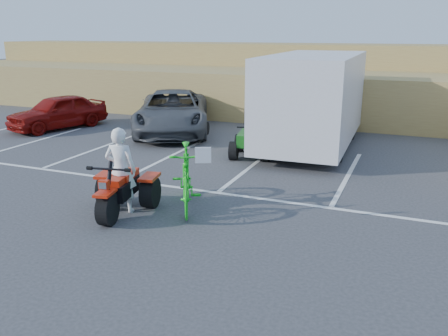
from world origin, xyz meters
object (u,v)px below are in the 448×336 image
at_px(red_trike_atv, 121,213).
at_px(red_car, 58,112).
at_px(grey_pickup, 173,112).
at_px(cargo_trailer, 314,98).
at_px(green_dirt_bike, 186,177).
at_px(rider, 121,170).
at_px(quad_atv_blue, 192,136).
at_px(quad_atv_green, 252,156).

bearing_deg(red_trike_atv, red_car, 126.20).
bearing_deg(grey_pickup, red_car, 168.98).
bearing_deg(cargo_trailer, green_dirt_bike, -102.63).
bearing_deg(grey_pickup, rider, -93.75).
height_order(red_trike_atv, rider, rider).
relative_size(cargo_trailer, quad_atv_blue, 4.83).
xyz_separation_m(grey_pickup, cargo_trailer, (5.43, -0.40, 0.85)).
height_order(rider, red_car, rider).
xyz_separation_m(red_trike_atv, quad_atv_green, (1.01, 5.61, 0.00)).
xyz_separation_m(red_trike_atv, red_car, (-7.53, 6.84, 0.67)).
height_order(green_dirt_bike, grey_pickup, grey_pickup).
height_order(grey_pickup, red_car, grey_pickup).
xyz_separation_m(green_dirt_bike, quad_atv_green, (-0.14, 4.77, -0.69)).
distance_m(red_trike_atv, grey_pickup, 8.50).
xyz_separation_m(red_trike_atv, green_dirt_bike, (1.15, 0.85, 0.69)).
bearing_deg(grey_pickup, cargo_trailer, -28.73).
bearing_deg(quad_atv_blue, red_car, 176.29).
bearing_deg(red_car, quad_atv_blue, 24.80).
height_order(red_car, quad_atv_blue, red_car).
bearing_deg(grey_pickup, quad_atv_green, -54.61).
bearing_deg(quad_atv_blue, grey_pickup, 145.78).
distance_m(red_trike_atv, quad_atv_blue, 7.73).
height_order(grey_pickup, quad_atv_blue, grey_pickup).
bearing_deg(rider, quad_atv_green, -112.35).
bearing_deg(red_car, red_trike_atv, -24.02).
bearing_deg(grey_pickup, green_dirt_bike, -84.23).
relative_size(grey_pickup, quad_atv_blue, 4.15).
distance_m(rider, quad_atv_green, 5.64).
height_order(rider, cargo_trailer, cargo_trailer).
xyz_separation_m(green_dirt_bike, cargo_trailer, (1.30, 6.68, 0.94)).
bearing_deg(rider, red_car, -53.29).
bearing_deg(cargo_trailer, red_car, -177.65).
height_order(grey_pickup, cargo_trailer, cargo_trailer).
relative_size(red_trike_atv, cargo_trailer, 0.27).
bearing_deg(rider, quad_atv_blue, -86.77).
relative_size(green_dirt_bike, red_car, 0.59).
xyz_separation_m(red_car, cargo_trailer, (9.98, 0.69, 0.97)).
height_order(rider, quad_atv_green, rider).
bearing_deg(green_dirt_bike, quad_atv_blue, 89.14).
relative_size(red_trike_atv, green_dirt_bike, 0.77).
relative_size(green_dirt_bike, cargo_trailer, 0.35).
relative_size(green_dirt_bike, grey_pickup, 0.41).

